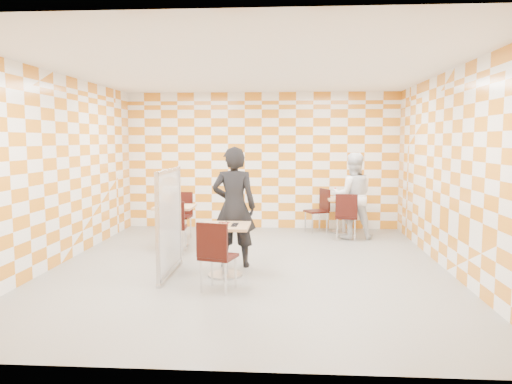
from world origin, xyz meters
TOP-DOWN VIEW (x-y plane):
  - room_shell at (0.00, 0.54)m, footprint 7.00×7.00m
  - main_table at (-0.30, -0.53)m, footprint 0.70×0.70m
  - second_table at (1.77, 2.97)m, footprint 0.70×0.70m
  - empty_table at (-1.49, 1.44)m, footprint 0.70×0.70m
  - chair_main_front at (-0.32, -1.32)m, footprint 0.52×0.53m
  - chair_second_front at (1.73, 2.16)m, footprint 0.47×0.48m
  - chair_second_side at (1.28, 3.04)m, footprint 0.56×0.56m
  - chair_empty_near at (-1.36, 0.78)m, footprint 0.46×0.47m
  - chair_empty_far at (-1.53, 2.15)m, footprint 0.46×0.46m
  - partition at (-1.11, -0.53)m, footprint 0.08×1.38m
  - man_dark at (-0.23, 0.05)m, footprint 0.68×0.45m
  - man_white at (1.87, 2.40)m, footprint 0.86×0.69m
  - pizza_on_foil at (-0.30, -0.55)m, footprint 0.40×0.40m
  - sport_bottle at (1.59, 3.07)m, footprint 0.06×0.06m
  - soda_bottle at (1.88, 2.98)m, footprint 0.07×0.07m

SIDE VIEW (x-z plane):
  - main_table at x=-0.30m, z-range 0.13..0.88m
  - second_table at x=1.77m, z-range 0.13..0.88m
  - empty_table at x=-1.49m, z-range 0.13..0.88m
  - chair_main_front at x=-0.32m, z-range 0.08..1.01m
  - chair_second_front at x=1.73m, z-range 0.08..1.01m
  - chair_second_side at x=1.28m, z-range 0.08..1.01m
  - chair_empty_near at x=-1.36m, z-range 0.08..1.01m
  - chair_empty_far at x=-1.53m, z-range 0.08..1.01m
  - pizza_on_foil at x=-0.30m, z-range 0.74..0.79m
  - partition at x=-1.11m, z-range 0.02..1.57m
  - sport_bottle at x=1.59m, z-range 0.74..0.94m
  - soda_bottle at x=1.88m, z-range 0.74..0.97m
  - man_white at x=1.87m, z-range 0.00..1.71m
  - man_dark at x=-0.23m, z-range 0.00..1.86m
  - room_shell at x=0.00m, z-range -2.00..5.00m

